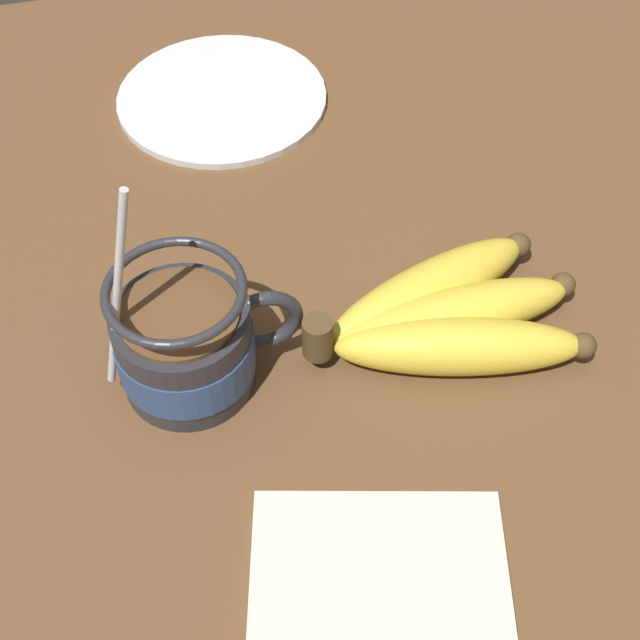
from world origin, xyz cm
name	(u,v)px	position (x,y,z in cm)	size (l,w,h in cm)	color
table	(261,380)	(0.00, 0.00, 1.92)	(96.50, 96.50, 3.84)	brown
coffee_mug	(186,341)	(-4.45, 0.14, 7.42)	(12.78, 8.76, 16.88)	#28282D
banana_bunch	(446,317)	(12.60, -0.75, 5.78)	(19.43, 13.15, 4.47)	#4C381E
napkin	(379,575)	(3.43, -16.14, 4.14)	(16.38, 13.30, 0.60)	beige
small_plate	(222,98)	(2.66, 28.28, 4.14)	(17.95, 17.95, 0.60)	silver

